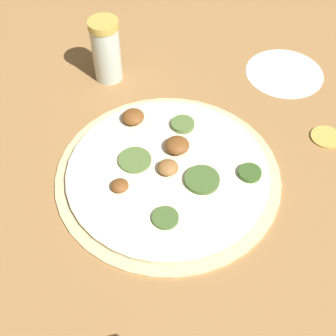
% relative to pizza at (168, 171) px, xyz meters
% --- Properties ---
extents(ground_plane, '(3.00, 3.00, 0.00)m').
position_rel_pizza_xyz_m(ground_plane, '(-0.00, 0.00, -0.01)').
color(ground_plane, '#9E703F').
extents(pizza, '(0.33, 0.33, 0.03)m').
position_rel_pizza_xyz_m(pizza, '(0.00, 0.00, 0.00)').
color(pizza, beige).
rests_on(pizza, ground_plane).
extents(spice_jar, '(0.05, 0.05, 0.11)m').
position_rel_pizza_xyz_m(spice_jar, '(0.13, -0.21, 0.05)').
color(spice_jar, silver).
rests_on(spice_jar, ground_plane).
extents(loose_cap, '(0.05, 0.05, 0.01)m').
position_rel_pizza_xyz_m(loose_cap, '(-0.24, -0.10, -0.00)').
color(loose_cap, gold).
rests_on(loose_cap, ground_plane).
extents(flour_patch, '(0.14, 0.14, 0.00)m').
position_rel_pizza_xyz_m(flour_patch, '(-0.18, -0.25, -0.01)').
color(flour_patch, white).
rests_on(flour_patch, ground_plane).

